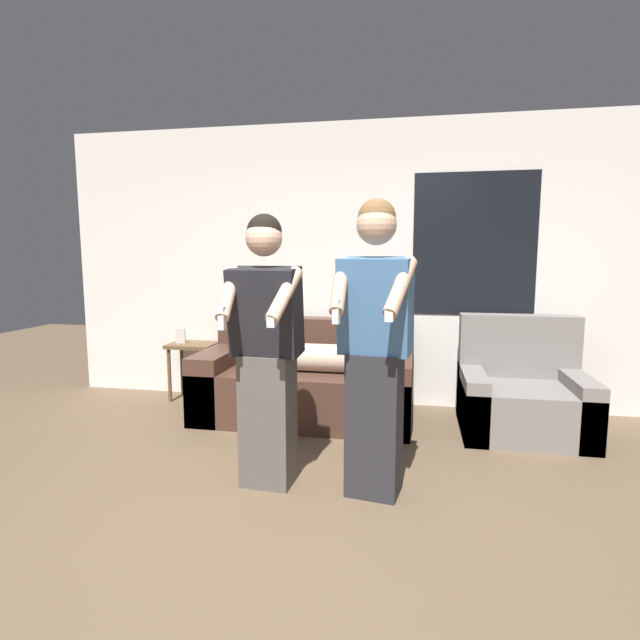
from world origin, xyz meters
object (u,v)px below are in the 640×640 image
armchair (522,396)px  side_table (192,354)px  person_right (375,347)px  person_left (266,351)px  couch (306,382)px

armchair → side_table: bearing=173.1°
side_table → person_right: bearing=-40.8°
armchair → person_left: size_ratio=0.58×
armchair → person_right: 1.83m
side_table → person_right: (1.96, -1.70, 0.45)m
couch → armchair: armchair is taller
armchair → person_right: (-1.11, -1.32, 0.61)m
armchair → person_left: person_left is taller
couch → person_right: 1.68m
couch → person_left: person_left is taller
side_table → person_right: 2.63m
armchair → couch: bearing=177.7°
armchair → person_left: 2.29m
armchair → person_right: bearing=-130.0°
person_left → person_right: (0.67, -0.01, 0.05)m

